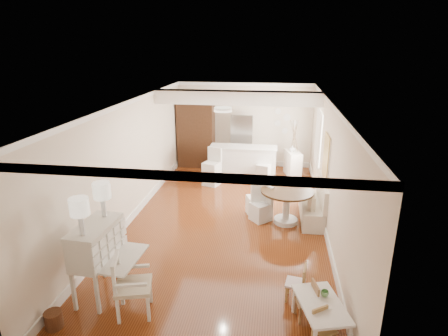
% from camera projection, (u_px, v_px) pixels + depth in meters
% --- Properties ---
extents(room, '(9.00, 9.04, 2.82)m').
position_uv_depth(room, '(230.00, 137.00, 8.48)').
color(room, brown).
rests_on(room, ground).
extents(secretary_bureau, '(1.07, 1.09, 1.29)m').
position_uv_depth(secretary_bureau, '(99.00, 260.00, 6.09)').
color(secretary_bureau, silver).
rests_on(secretary_bureau, ground).
extents(gustavian_armchair, '(0.70, 0.70, 1.00)m').
position_uv_depth(gustavian_armchair, '(133.00, 285.00, 5.70)').
color(gustavian_armchair, silver).
rests_on(gustavian_armchair, ground).
extents(wicker_basket, '(0.29, 0.29, 0.26)m').
position_uv_depth(wicker_basket, '(54.00, 320.00, 5.51)').
color(wicker_basket, '#542F1A').
rests_on(wicker_basket, ground).
extents(kids_table, '(0.82, 1.09, 0.48)m').
position_uv_depth(kids_table, '(320.00, 317.00, 5.40)').
color(kids_table, white).
rests_on(kids_table, ground).
extents(kids_chair_a, '(0.36, 0.36, 0.62)m').
position_uv_depth(kids_chair_a, '(306.00, 301.00, 5.63)').
color(kids_chair_a, '#986E45').
rests_on(kids_chair_a, ground).
extents(kids_chair_b, '(0.36, 0.36, 0.64)m').
position_uv_depth(kids_chair_b, '(295.00, 282.00, 6.06)').
color(kids_chair_b, '#A8834C').
rests_on(kids_chair_b, ground).
extents(kids_chair_c, '(0.37, 0.37, 0.55)m').
position_uv_depth(kids_chair_c, '(324.00, 329.00, 5.13)').
color(kids_chair_c, tan).
rests_on(kids_chair_c, ground).
extents(banquette, '(0.52, 1.60, 0.98)m').
position_uv_depth(banquette, '(312.00, 200.00, 8.85)').
color(banquette, silver).
rests_on(banquette, ground).
extents(dining_table, '(1.47, 1.47, 0.82)m').
position_uv_depth(dining_table, '(286.00, 207.00, 8.66)').
color(dining_table, '#412915').
rests_on(dining_table, ground).
extents(slip_chair_near, '(0.58, 0.58, 0.85)m').
position_uv_depth(slip_chair_near, '(261.00, 203.00, 8.79)').
color(slip_chair_near, silver).
rests_on(slip_chair_near, ground).
extents(slip_chair_far, '(0.58, 0.59, 0.92)m').
position_uv_depth(slip_chair_far, '(257.00, 197.00, 9.07)').
color(slip_chair_far, white).
rests_on(slip_chair_far, ground).
extents(breakfast_counter, '(2.05, 0.65, 1.03)m').
position_uv_depth(breakfast_counter, '(243.00, 163.00, 11.54)').
color(breakfast_counter, white).
rests_on(breakfast_counter, ground).
extents(bar_stool_left, '(0.57, 0.57, 1.11)m').
position_uv_depth(bar_stool_left, '(212.00, 167.00, 11.00)').
color(bar_stool_left, silver).
rests_on(bar_stool_left, ground).
extents(bar_stool_right, '(0.48, 0.48, 0.95)m').
position_uv_depth(bar_stool_right, '(264.00, 168.00, 11.14)').
color(bar_stool_right, silver).
rests_on(bar_stool_right, ground).
extents(pantry_cabinet, '(1.20, 0.60, 2.30)m').
position_uv_depth(pantry_cabinet, '(196.00, 133.00, 12.58)').
color(pantry_cabinet, '#381E11').
rests_on(pantry_cabinet, ground).
extents(fridge, '(0.75, 0.65, 1.80)m').
position_uv_depth(fridge, '(252.00, 142.00, 12.38)').
color(fridge, silver).
rests_on(fridge, ground).
extents(sideboard, '(0.56, 0.89, 0.79)m').
position_uv_depth(sideboard, '(293.00, 164.00, 11.84)').
color(sideboard, white).
rests_on(sideboard, ground).
extents(pencil_cup, '(0.14, 0.14, 0.09)m').
position_uv_depth(pencil_cup, '(325.00, 294.00, 5.46)').
color(pencil_cup, '#66A460').
rests_on(pencil_cup, kids_table).
extents(branch_vase, '(0.20, 0.20, 0.20)m').
position_uv_depth(branch_vase, '(292.00, 148.00, 11.71)').
color(branch_vase, silver).
rests_on(branch_vase, sideboard).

